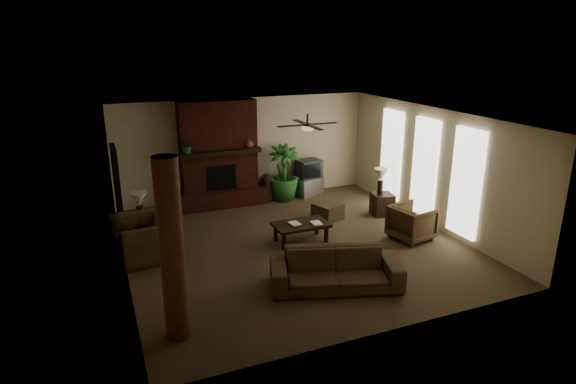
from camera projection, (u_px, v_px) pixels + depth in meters
name	position (u px, v px, depth m)	size (l,w,h in m)	color
room_shell	(295.00, 184.00, 10.05)	(7.00, 7.00, 7.00)	brown
fireplace	(219.00, 163.00, 12.67)	(2.40, 0.70, 2.80)	#4D1C14
windows	(424.00, 168.00, 11.49)	(0.08, 3.65, 2.35)	white
log_column	(172.00, 252.00, 6.87)	(0.36, 0.36, 2.80)	brown
doorway	(118.00, 194.00, 10.49)	(0.10, 1.00, 2.10)	black
ceiling_fan	(307.00, 127.00, 10.11)	(1.35, 1.35, 0.37)	black
sofa	(336.00, 264.00, 8.60)	(2.34, 0.68, 0.91)	#4D3A21
armchair_left	(144.00, 231.00, 9.76)	(1.29, 0.84, 1.13)	#4D3A21
armchair_right	(412.00, 221.00, 10.68)	(0.83, 0.78, 0.86)	#4D3A21
coffee_table	(301.00, 226.00, 10.56)	(1.20, 0.70, 0.43)	black
ottoman	(328.00, 211.00, 11.93)	(0.60, 0.60, 0.40)	#4D3A21
tv_stand	(308.00, 186.00, 13.81)	(0.85, 0.50, 0.50)	silver
tv	(309.00, 169.00, 13.65)	(0.71, 0.60, 0.52)	#333335
floor_vase	(267.00, 186.00, 13.21)	(0.34, 0.34, 0.77)	#33241C
floor_plant	(284.00, 185.00, 13.31)	(0.86, 1.53, 0.86)	#2B6126
side_table_left	(142.00, 233.00, 10.42)	(0.50, 0.50, 0.55)	black
lamp_left	(139.00, 201.00, 10.19)	(0.44, 0.44, 0.65)	black
side_table_right	(382.00, 204.00, 12.21)	(0.50, 0.50, 0.55)	black
lamp_right	(381.00, 176.00, 12.02)	(0.46, 0.46, 0.65)	black
mantel_plant	(187.00, 147.00, 11.95)	(0.38, 0.42, 0.33)	#2B6126
mantel_vase	(249.00, 143.00, 12.61)	(0.22, 0.23, 0.22)	brown
book_a	(290.00, 219.00, 10.40)	(0.22, 0.03, 0.29)	#999999
book_b	(312.00, 218.00, 10.45)	(0.21, 0.02, 0.29)	#999999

